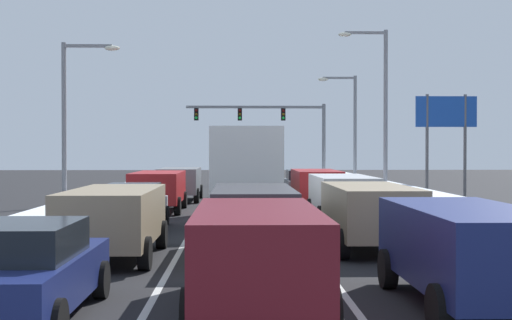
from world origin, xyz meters
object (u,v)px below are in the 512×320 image
Objects in this scene: street_lamp_left_mid at (73,108)px; suv_tan_left_lane_second at (114,216)px; suv_red_right_lane_fourth at (316,184)px; sedan_silver_left_lane_third at (133,207)px; suv_silver_right_lane_third at (343,194)px; suv_maroon_center_lane_nearest at (257,249)px; suv_red_left_lane_fourth at (158,188)px; suv_tan_right_lane_second at (370,211)px; suv_charcoal_center_lane_second at (253,214)px; suv_navy_right_lane_nearest at (468,247)px; suv_gray_left_lane_fifth at (180,181)px; street_lamp_right_near at (379,99)px; sedan_navy_left_lane_nearest at (22,271)px; roadside_sign_right at (446,123)px; sedan_black_center_lane_fifth at (242,183)px; street_lamp_right_mid at (350,120)px; traffic_light_gantry at (275,123)px; sedan_green_center_lane_fourth at (247,188)px; sedan_gray_right_lane_fifth at (302,184)px; box_truck_center_lane_third at (245,169)px.

suv_tan_left_lane_second is at bearing -73.49° from street_lamp_left_mid.
suv_red_right_lane_fourth is 11.59m from sedan_silver_left_lane_third.
sedan_silver_left_lane_third is (-7.17, -2.25, -0.25)m from suv_silver_right_lane_third.
suv_maroon_center_lane_nearest is 18.78m from suv_red_left_lane_fourth.
suv_tan_left_lane_second is (-6.42, -1.37, 0.00)m from suv_tan_right_lane_second.
suv_silver_right_lane_third is 0.65× the size of street_lamp_left_mid.
suv_charcoal_center_lane_second is 12.90m from suv_red_left_lane_fourth.
suv_navy_right_lane_nearest is at bearing -89.99° from suv_silver_right_lane_third.
suv_gray_left_lane_fifth reaches higher than sedan_silver_left_lane_third.
suv_maroon_center_lane_nearest is 6.08m from suv_charcoal_center_lane_second.
suv_red_right_lane_fourth is at bearing 19.08° from suv_red_left_lane_fourth.
sedan_navy_left_lane_nearest is at bearing -112.33° from street_lamp_right_near.
street_lamp_left_mid reaches higher than suv_charcoal_center_lane_second.
street_lamp_right_near is 1.20× the size of street_lamp_left_mid.
sedan_black_center_lane_fifth is at bearing 165.03° from roadside_sign_right.
sedan_black_center_lane_fifth is 0.60× the size of street_lamp_left_mid.
suv_tan_left_lane_second is at bearing -109.15° from street_lamp_right_mid.
suv_charcoal_center_lane_second is at bearing -162.61° from suv_tan_right_lane_second.
sedan_silver_left_lane_third is (-3.68, -16.34, 0.00)m from sedan_black_center_lane_fifth.
sedan_silver_left_lane_third is 32.94m from traffic_light_gantry.
suv_navy_right_lane_nearest and suv_tan_left_lane_second have the same top height.
roadside_sign_right is (10.60, 25.11, 3.00)m from suv_maroon_center_lane_nearest.
street_lamp_right_near is at bearing 81.60° from suv_navy_right_lane_nearest.
sedan_green_center_lane_fourth is 1.00× the size of sedan_silver_left_lane_third.
suv_navy_right_lane_nearest is 20.64m from suv_red_right_lane_fourth.
suv_silver_right_lane_third is 1.00× the size of suv_red_left_lane_fourth.
suv_red_right_lane_fourth is 6.07m from sedan_gray_right_lane_fifth.
street_lamp_right_near reaches higher than sedan_green_center_lane_fourth.
roadside_sign_right is (10.63, -2.84, 3.25)m from sedan_black_center_lane_fifth.
traffic_light_gantry reaches higher than suv_red_left_lane_fourth.
suv_silver_right_lane_third is 9.19m from sedan_green_center_lane_fourth.
traffic_light_gantry is at bearing 113.09° from roadside_sign_right.
sedan_black_center_lane_fifth is 0.41× the size of traffic_light_gantry.
suv_tan_left_lane_second is at bearing -90.06° from suv_gray_left_lane_fifth.
roadside_sign_right is at bearing 67.59° from suv_tan_right_lane_second.
box_truck_center_lane_third is at bearing -89.98° from sedan_black_center_lane_fifth.
box_truck_center_lane_third is (-3.49, 13.89, 0.88)m from suv_navy_right_lane_nearest.
sedan_green_center_lane_fourth is at bearing -117.53° from street_lamp_right_mid.
box_truck_center_lane_third is (-3.17, 7.04, 0.88)m from suv_tan_right_lane_second.
suv_charcoal_center_lane_second is 21.87m from sedan_black_center_lane_fifth.
suv_charcoal_center_lane_second is (-3.16, -20.81, 0.25)m from sedan_gray_right_lane_fifth.
suv_gray_left_lane_fifth is (-3.23, 10.61, -0.88)m from box_truck_center_lane_third.
suv_charcoal_center_lane_second is 1.00× the size of suv_gray_left_lane_fifth.
sedan_black_center_lane_fifth is 0.59× the size of street_lamp_right_mid.
sedan_navy_left_lane_nearest is 29.41m from roadside_sign_right.
suv_tan_left_lane_second is (-3.27, 5.67, 0.00)m from suv_maroon_center_lane_nearest.
sedan_gray_right_lane_fifth is at bearing 166.39° from roadside_sign_right.
roadside_sign_right is (18.44, 4.00, -0.52)m from street_lamp_left_mid.
suv_tan_right_lane_second is 18.20m from street_lamp_left_mid.
street_lamp_right_near reaches higher than sedan_navy_left_lane_nearest.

